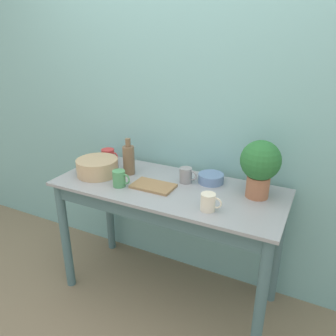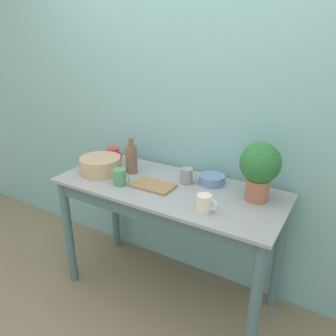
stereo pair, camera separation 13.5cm
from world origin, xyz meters
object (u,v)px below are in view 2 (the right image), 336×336
at_px(bowl_wash_large, 101,165).
at_px(bottle_tall, 131,158).
at_px(mug_cream, 204,203).
at_px(tray_board, 153,186).
at_px(potted_plant, 260,167).
at_px(mug_green, 120,177).
at_px(mug_red, 113,155).
at_px(bowl_small_blue, 212,180).
at_px(mug_grey, 187,176).

bearing_deg(bowl_wash_large, bottle_tall, 31.00).
xyz_separation_m(bowl_wash_large, bottle_tall, (0.18, 0.11, 0.05)).
xyz_separation_m(bowl_wash_large, mug_cream, (0.82, -0.12, -0.01)).
relative_size(mug_cream, tray_board, 0.45).
bearing_deg(potted_plant, mug_cream, -125.17).
bearing_deg(mug_green, mug_red, 135.35).
xyz_separation_m(bowl_small_blue, tray_board, (-0.29, -0.23, -0.02)).
relative_size(potted_plant, tray_board, 1.30).
xyz_separation_m(bowl_wash_large, mug_green, (0.24, -0.09, -0.00)).
distance_m(bowl_wash_large, mug_red, 0.22).
xyz_separation_m(mug_green, tray_board, (0.19, 0.08, -0.04)).
bearing_deg(mug_green, tray_board, 22.70).
distance_m(potted_plant, mug_red, 1.09).
bearing_deg(bowl_wash_large, tray_board, -1.10).
bearing_deg(potted_plant, bottle_tall, -176.94).
xyz_separation_m(mug_cream, bowl_small_blue, (-0.11, 0.34, -0.02)).
bearing_deg(bowl_small_blue, mug_green, -147.62).
bearing_deg(bottle_tall, mug_cream, -19.72).
bearing_deg(mug_cream, bowl_small_blue, 107.49).
height_order(potted_plant, tray_board, potted_plant).
bearing_deg(bottle_tall, mug_red, 157.49).
bearing_deg(mug_cream, bowl_wash_large, 171.43).
relative_size(potted_plant, bowl_small_blue, 2.09).
height_order(potted_plant, mug_red, potted_plant).
xyz_separation_m(bowl_wash_large, tray_board, (0.43, -0.01, -0.05)).
bearing_deg(tray_board, bowl_wash_large, 178.90).
relative_size(bowl_wash_large, tray_board, 1.06).
bearing_deg(bowl_wash_large, bowl_small_blue, 16.86).
distance_m(mug_red, bowl_small_blue, 0.78).
relative_size(mug_grey, bowl_small_blue, 0.72).
relative_size(bowl_wash_large, mug_grey, 2.37).
xyz_separation_m(potted_plant, bowl_small_blue, (-0.30, 0.07, -0.17)).
distance_m(potted_plant, bowl_wash_large, 1.04).
relative_size(mug_green, mug_grey, 1.01).
height_order(mug_cream, tray_board, mug_cream).
bearing_deg(tray_board, mug_red, 156.22).
height_order(bowl_wash_large, bottle_tall, bottle_tall).
bearing_deg(mug_red, mug_cream, -20.49).
xyz_separation_m(bottle_tall, mug_cream, (0.65, -0.23, -0.05)).
relative_size(mug_green, mug_cream, 1.01).
distance_m(bowl_small_blue, tray_board, 0.37).
xyz_separation_m(bottle_tall, mug_red, (-0.24, 0.10, -0.05)).
bearing_deg(mug_grey, bottle_tall, -174.09).
bearing_deg(tray_board, mug_grey, 46.30).
bearing_deg(bowl_small_blue, bowl_wash_large, -163.14).
xyz_separation_m(mug_green, mug_cream, (0.59, -0.04, -0.00)).
distance_m(mug_green, tray_board, 0.21).
bearing_deg(mug_red, mug_grey, -5.30).
bearing_deg(tray_board, mug_green, -157.30).
height_order(mug_red, bowl_small_blue, mug_red).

